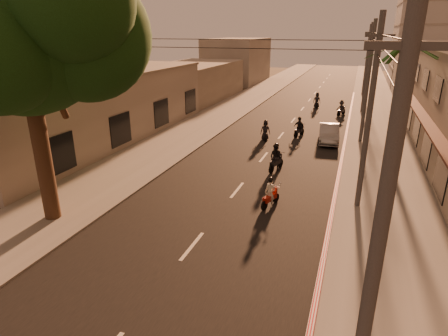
{
  "coord_description": "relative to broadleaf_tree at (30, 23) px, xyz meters",
  "views": [
    {
      "loc": [
        5.59,
        -9.9,
        8.19
      ],
      "look_at": [
        -0.45,
        7.12,
        1.55
      ],
      "focal_mm": 30.0,
      "sensor_mm": 36.0,
      "label": 1
    }
  ],
  "objects": [
    {
      "name": "ground",
      "position": [
        6.61,
        -2.14,
        -8.48
      ],
      "size": [
        160.0,
        160.0,
        0.0
      ],
      "primitive_type": "plane",
      "color": "#383023",
      "rests_on": "ground"
    },
    {
      "name": "road",
      "position": [
        6.61,
        17.86,
        -8.47
      ],
      "size": [
        10.0,
        140.0,
        0.02
      ],
      "primitive_type": "cube",
      "color": "black",
      "rests_on": "ground"
    },
    {
      "name": "scooter_mid_b",
      "position": [
        8.02,
        18.08,
        -7.72
      ],
      "size": [
        1.15,
        1.64,
        1.66
      ],
      "rotation": [
        0.0,
        0.0,
        -0.32
      ],
      "color": "black",
      "rests_on": "ground"
    },
    {
      "name": "left_building",
      "position": [
        -7.37,
        11.86,
        -5.88
      ],
      "size": [
        8.2,
        24.2,
        5.2
      ],
      "color": "#A59E95",
      "rests_on": "ground"
    },
    {
      "name": "sidewalk_right",
      "position": [
        14.11,
        17.86,
        -8.42
      ],
      "size": [
        5.0,
        140.0,
        0.12
      ],
      "primitive_type": "cube",
      "color": "slate",
      "rests_on": "ground"
    },
    {
      "name": "scooter_red",
      "position": [
        8.73,
        4.48,
        -7.78
      ],
      "size": [
        0.83,
        1.54,
        1.56
      ],
      "rotation": [
        0.0,
        0.0,
        -0.32
      ],
      "color": "black",
      "rests_on": "ground"
    },
    {
      "name": "broadleaf_tree",
      "position": [
        0.0,
        0.0,
        0.0
      ],
      "size": [
        9.6,
        8.7,
        12.1
      ],
      "color": "black",
      "rests_on": "ground"
    },
    {
      "name": "scooter_far_b",
      "position": [
        10.81,
        27.57,
        -7.73
      ],
      "size": [
        1.4,
        1.53,
        1.61
      ],
      "rotation": [
        0.0,
        0.0,
        -0.42
      ],
      "color": "black",
      "rests_on": "ground"
    },
    {
      "name": "filler_right",
      "position": [
        20.61,
        42.86,
        -5.48
      ],
      "size": [
        8.0,
        14.0,
        6.0
      ],
      "primitive_type": "cube",
      "color": "#A59E95",
      "rests_on": "ground"
    },
    {
      "name": "scooter_mid_a",
      "position": [
        7.92,
        9.58,
        -7.66
      ],
      "size": [
        1.13,
        1.79,
        1.79
      ],
      "rotation": [
        0.0,
        0.0,
        -0.25
      ],
      "color": "black",
      "rests_on": "ground"
    },
    {
      "name": "parked_car",
      "position": [
        10.47,
        17.23,
        -7.79
      ],
      "size": [
        2.24,
        4.43,
        1.37
      ],
      "primitive_type": "imported",
      "rotation": [
        0.0,
        0.0,
        0.1
      ],
      "color": "gray",
      "rests_on": "ground"
    },
    {
      "name": "palm_tree",
      "position": [
        14.61,
        13.86,
        -1.33
      ],
      "size": [
        5.0,
        5.0,
        8.2
      ],
      "color": "black",
      "rests_on": "ground"
    },
    {
      "name": "utility_poles",
      "position": [
        12.81,
        17.86,
        -1.94
      ],
      "size": [
        1.2,
        48.26,
        9.0
      ],
      "color": "#38383A",
      "rests_on": "ground"
    },
    {
      "name": "scooter_far_a",
      "position": [
        5.66,
        16.13,
        -7.73
      ],
      "size": [
        1.04,
        1.62,
        1.64
      ],
      "rotation": [
        0.0,
        0.0,
        0.31
      ],
      "color": "black",
      "rests_on": "ground"
    },
    {
      "name": "filler_left_far",
      "position": [
        -7.39,
        49.86,
        -4.98
      ],
      "size": [
        8.0,
        14.0,
        7.0
      ],
      "primitive_type": "cube",
      "color": "#A59E95",
      "rests_on": "ground"
    },
    {
      "name": "scooter_far_c",
      "position": [
        7.98,
        31.06,
        -7.69
      ],
      "size": [
        0.96,
        1.77,
        1.74
      ],
      "rotation": [
        0.0,
        0.0,
        0.15
      ],
      "color": "black",
      "rests_on": "ground"
    },
    {
      "name": "sidewalk_left",
      "position": [
        -0.89,
        17.86,
        -8.42
      ],
      "size": [
        5.0,
        140.0,
        0.12
      ],
      "primitive_type": "cube",
      "color": "slate",
      "rests_on": "ground"
    },
    {
      "name": "filler_left_near",
      "position": [
        -7.39,
        31.86,
        -6.28
      ],
      "size": [
        8.0,
        14.0,
        4.4
      ],
      "primitive_type": "cube",
      "color": "#A59E95",
      "rests_on": "ground"
    },
    {
      "name": "curb_stripe",
      "position": [
        11.71,
        12.86,
        -8.38
      ],
      "size": [
        0.2,
        60.0,
        0.2
      ],
      "primitive_type": "cube",
      "color": "red",
      "rests_on": "ground"
    }
  ]
}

